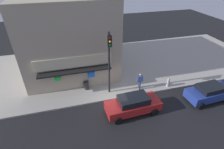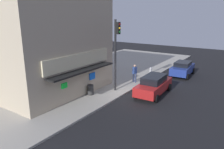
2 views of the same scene
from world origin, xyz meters
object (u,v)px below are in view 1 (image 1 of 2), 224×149
(fire_hydrant, at_px, (168,82))
(pedestrian, at_px, (140,81))
(parked_car_red, at_px, (133,104))
(traffic_light, at_px, (109,57))
(parked_car_blue, at_px, (209,92))
(trash_can, at_px, (86,85))

(fire_hydrant, distance_m, pedestrian, 2.99)
(fire_hydrant, distance_m, parked_car_red, 5.23)
(fire_hydrant, bearing_deg, pedestrian, 172.89)
(traffic_light, height_order, parked_car_blue, traffic_light)
(traffic_light, bearing_deg, parked_car_red, -67.10)
(parked_car_blue, bearing_deg, parked_car_red, 177.91)
(traffic_light, relative_size, parked_car_red, 1.30)
(pedestrian, bearing_deg, traffic_light, 176.27)
(traffic_light, xyz_separation_m, pedestrian, (2.98, -0.19, -2.82))
(fire_hydrant, height_order, trash_can, fire_hydrant)
(trash_can, bearing_deg, traffic_light, -29.48)
(trash_can, height_order, parked_car_blue, parked_car_blue)
(fire_hydrant, relative_size, parked_car_red, 0.20)
(parked_car_red, bearing_deg, trash_can, 128.80)
(fire_hydrant, bearing_deg, parked_car_blue, -45.98)
(trash_can, bearing_deg, parked_car_red, -51.20)
(trash_can, bearing_deg, pedestrian, -15.04)
(trash_can, height_order, pedestrian, pedestrian)
(fire_hydrant, height_order, parked_car_blue, parked_car_blue)
(traffic_light, xyz_separation_m, fire_hydrant, (5.90, -0.56, -3.32))
(traffic_light, bearing_deg, pedestrian, -3.73)
(parked_car_red, bearing_deg, traffic_light, 112.90)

